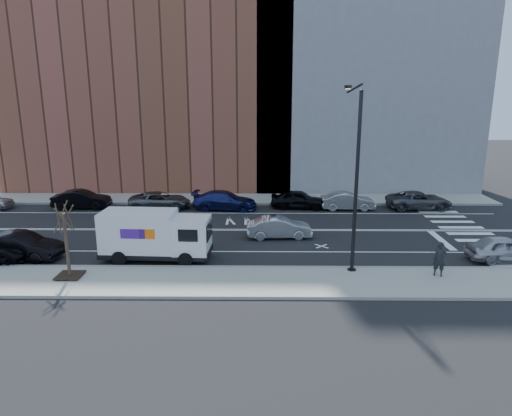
{
  "coord_description": "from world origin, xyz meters",
  "views": [
    {
      "loc": [
        2.35,
        -29.15,
        8.91
      ],
      "look_at": [
        2.05,
        0.43,
        1.4
      ],
      "focal_mm": 32.0,
      "sensor_mm": 36.0,
      "label": 1
    }
  ],
  "objects_px": {
    "fedex_van": "(155,235)",
    "driving_sedan": "(279,227)",
    "near_parked_front": "(505,249)",
    "pedestrian": "(440,259)",
    "far_parked_b": "(82,199)"
  },
  "relations": [
    {
      "from": "far_parked_b",
      "to": "near_parked_front",
      "type": "height_order",
      "value": "far_parked_b"
    },
    {
      "from": "far_parked_b",
      "to": "pedestrian",
      "type": "bearing_deg",
      "value": -123.79
    },
    {
      "from": "fedex_van",
      "to": "pedestrian",
      "type": "xyz_separation_m",
      "value": [
        14.52,
        -2.48,
        -0.42
      ]
    },
    {
      "from": "fedex_van",
      "to": "near_parked_front",
      "type": "xyz_separation_m",
      "value": [
        19.01,
        -0.02,
        -0.74
      ]
    },
    {
      "from": "far_parked_b",
      "to": "near_parked_front",
      "type": "relative_size",
      "value": 1.1
    },
    {
      "from": "near_parked_front",
      "to": "pedestrian",
      "type": "relative_size",
      "value": 2.35
    },
    {
      "from": "near_parked_front",
      "to": "pedestrian",
      "type": "height_order",
      "value": "pedestrian"
    },
    {
      "from": "fedex_van",
      "to": "far_parked_b",
      "type": "height_order",
      "value": "fedex_van"
    },
    {
      "from": "far_parked_b",
      "to": "pedestrian",
      "type": "xyz_separation_m",
      "value": [
        22.9,
        -13.76,
        0.28
      ]
    },
    {
      "from": "driving_sedan",
      "to": "pedestrian",
      "type": "relative_size",
      "value": 2.38
    },
    {
      "from": "fedex_van",
      "to": "driving_sedan",
      "type": "distance_m",
      "value": 8.01
    },
    {
      "from": "driving_sedan",
      "to": "near_parked_front",
      "type": "xyz_separation_m",
      "value": [
        12.09,
        -3.98,
        0.01
      ]
    },
    {
      "from": "driving_sedan",
      "to": "near_parked_front",
      "type": "relative_size",
      "value": 1.01
    },
    {
      "from": "fedex_van",
      "to": "driving_sedan",
      "type": "relative_size",
      "value": 1.48
    },
    {
      "from": "fedex_van",
      "to": "near_parked_front",
      "type": "height_order",
      "value": "fedex_van"
    }
  ]
}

